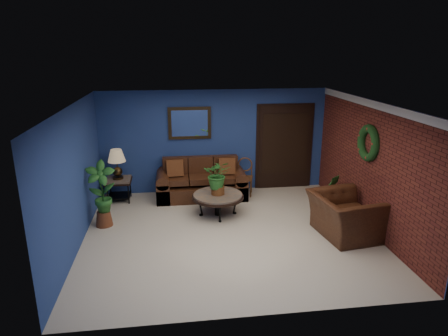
{
  "coord_description": "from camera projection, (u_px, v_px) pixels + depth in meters",
  "views": [
    {
      "loc": [
        -1.03,
        -6.94,
        3.47
      ],
      "look_at": [
        -0.03,
        0.55,
        1.16
      ],
      "focal_mm": 32.0,
      "sensor_mm": 36.0,
      "label": 1
    }
  ],
  "objects": [
    {
      "name": "wall_left",
      "position": [
        75.0,
        178.0,
        7.01
      ],
      "size": [
        0.04,
        5.0,
        2.5
      ],
      "primitive_type": "cube",
      "color": "navy",
      "rests_on": "ground"
    },
    {
      "name": "wall_right_brick",
      "position": [
        370.0,
        166.0,
        7.71
      ],
      "size": [
        0.04,
        5.0,
        2.5
      ],
      "primitive_type": "cube",
      "color": "maroon",
      "rests_on": "ground"
    },
    {
      "name": "side_chair",
      "position": [
        245.0,
        174.0,
        9.67
      ],
      "size": [
        0.46,
        0.46,
        0.89
      ],
      "rotation": [
        0.0,
        0.0,
        -0.25
      ],
      "color": "brown",
      "rests_on": "ground"
    },
    {
      "name": "armchair",
      "position": [
        344.0,
        216.0,
        7.54
      ],
      "size": [
        1.25,
        1.38,
        0.81
      ],
      "primitive_type": "imported",
      "rotation": [
        0.0,
        0.0,
        1.71
      ],
      "color": "#482714",
      "rests_on": "ground"
    },
    {
      "name": "tall_plant",
      "position": [
        102.0,
        192.0,
        7.86
      ],
      "size": [
        0.58,
        0.4,
        1.34
      ],
      "color": "brown",
      "rests_on": "ground"
    },
    {
      "name": "table_lamp",
      "position": [
        117.0,
        161.0,
        9.09
      ],
      "size": [
        0.4,
        0.4,
        0.67
      ],
      "color": "#3C2A15",
      "rests_on": "end_table"
    },
    {
      "name": "floor_plant",
      "position": [
        330.0,
        192.0,
        8.69
      ],
      "size": [
        0.38,
        0.3,
        0.84
      ],
      "color": "brown",
      "rests_on": "ground"
    },
    {
      "name": "wall_mirror",
      "position": [
        190.0,
        123.0,
        9.48
      ],
      "size": [
        1.02,
        0.06,
        0.77
      ],
      "primitive_type": "cube",
      "color": "#3C2A15",
      "rests_on": "wall_back"
    },
    {
      "name": "wreath",
      "position": [
        368.0,
        143.0,
        7.62
      ],
      "size": [
        0.16,
        0.72,
        0.72
      ],
      "primitive_type": "torus",
      "rotation": [
        0.0,
        1.57,
        0.0
      ],
      "color": "black",
      "rests_on": "wall_right_brick"
    },
    {
      "name": "coffee_plant",
      "position": [
        218.0,
        176.0,
        8.32
      ],
      "size": [
        0.65,
        0.59,
        0.75
      ],
      "color": "brown",
      "rests_on": "coffee_table"
    },
    {
      "name": "wall_back",
      "position": [
        215.0,
        141.0,
        9.73
      ],
      "size": [
        5.5,
        0.04,
        2.5
      ],
      "primitive_type": "cube",
      "color": "navy",
      "rests_on": "ground"
    },
    {
      "name": "ceiling",
      "position": [
        230.0,
        104.0,
        7.0
      ],
      "size": [
        5.5,
        5.0,
        0.02
      ],
      "primitive_type": "cube",
      "color": "white",
      "rests_on": "wall_back"
    },
    {
      "name": "floor",
      "position": [
        229.0,
        233.0,
        7.73
      ],
      "size": [
        5.5,
        5.5,
        0.0
      ],
      "primitive_type": "plane",
      "color": "beige",
      "rests_on": "ground"
    },
    {
      "name": "sofa",
      "position": [
        201.0,
        184.0,
        9.56
      ],
      "size": [
        2.11,
        0.91,
        0.95
      ],
      "color": "#482714",
      "rests_on": "ground"
    },
    {
      "name": "coffee_table",
      "position": [
        218.0,
        197.0,
        8.46
      ],
      "size": [
        1.1,
        1.1,
        0.47
      ],
      "rotation": [
        0.0,
        0.0,
        -0.21
      ],
      "color": "#514C47",
      "rests_on": "ground"
    },
    {
      "name": "crown_molding",
      "position": [
        375.0,
        105.0,
        7.36
      ],
      "size": [
        0.03,
        5.0,
        0.14
      ],
      "primitive_type": "cube",
      "color": "white",
      "rests_on": "wall_right_brick"
    },
    {
      "name": "end_table",
      "position": [
        119.0,
        184.0,
        9.26
      ],
      "size": [
        0.59,
        0.59,
        0.54
      ],
      "color": "#514C47",
      "rests_on": "ground"
    },
    {
      "name": "closet_door",
      "position": [
        284.0,
        147.0,
        9.98
      ],
      "size": [
        1.44,
        0.06,
        2.18
      ],
      "primitive_type": "cube",
      "color": "black",
      "rests_on": "wall_back"
    }
  ]
}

